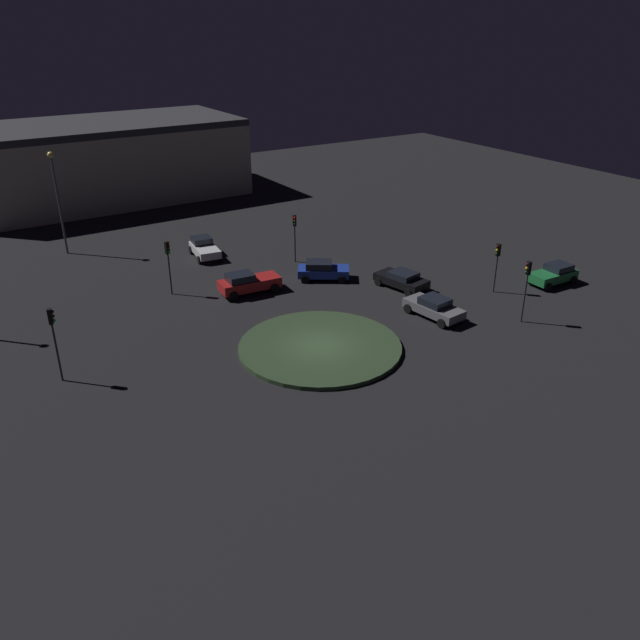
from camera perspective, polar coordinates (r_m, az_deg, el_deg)
name	(u,v)px	position (r m, az deg, el deg)	size (l,w,h in m)	color
ground_plane	(320,349)	(40.40, 0.00, -2.53)	(115.82, 115.82, 0.00)	black
roundabout_island	(320,347)	(40.34, 0.00, -2.36)	(10.14, 10.14, 0.27)	#2D4228
car_grey	(434,307)	(44.95, 9.96, 1.12)	(2.42, 4.43, 1.43)	slate
car_white	(204,248)	(56.48, -10.12, 6.25)	(2.42, 4.00, 1.51)	white
car_black	(402,279)	(49.49, 7.18, 3.57)	(2.79, 4.36, 1.30)	black
car_blue	(322,270)	(50.72, 0.21, 4.41)	(4.27, 3.66, 1.46)	#1E38A5
car_green	(554,274)	(53.00, 19.83, 3.81)	(3.86, 2.05, 1.49)	#1E7238
car_red	(248,283)	(48.39, -6.35, 3.28)	(4.62, 2.25, 1.62)	red
traffic_light_north	(168,257)	(48.42, -13.16, 5.38)	(0.36, 0.39, 4.06)	#2D2D2D
traffic_light_east	(527,280)	(44.75, 17.67, 3.40)	(0.39, 0.35, 4.31)	#2D2D2D
traffic_light_east_near	(497,258)	(49.34, 15.27, 5.27)	(0.36, 0.31, 3.76)	#2D2D2D
traffic_light_west	(53,330)	(38.42, -22.34, -0.86)	(0.39, 0.35, 4.47)	#2D2D2D
traffic_light_northeast	(295,229)	(53.74, -2.24, 7.99)	(0.36, 0.39, 4.01)	#2D2D2D
streetlamp_north	(56,189)	(59.22, -22.12, 10.59)	(0.52, 0.52, 8.70)	#4C4C51
store_building	(104,161)	(77.29, -18.38, 13.13)	(28.93, 14.42, 8.30)	#B7B299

